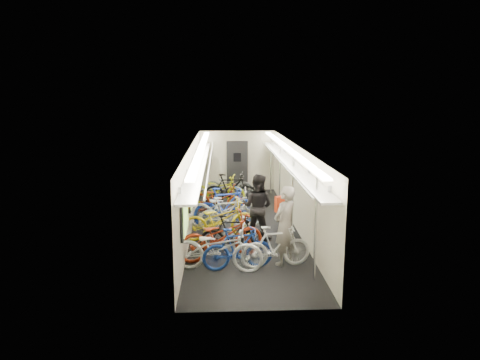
{
  "coord_description": "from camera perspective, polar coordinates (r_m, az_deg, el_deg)",
  "views": [
    {
      "loc": [
        -0.66,
        -12.03,
        3.8
      ],
      "look_at": [
        -0.06,
        1.25,
        1.15
      ],
      "focal_mm": 32.0,
      "sensor_mm": 36.0,
      "label": 1
    }
  ],
  "objects": [
    {
      "name": "backpack",
      "position": [
        10.1,
        5.46,
        -3.22
      ],
      "size": [
        0.29,
        0.21,
        0.38
      ],
      "primitive_type": "cube",
      "rotation": [
        0.0,
        0.0,
        0.32
      ],
      "color": "red",
      "rests_on": "passenger_near"
    },
    {
      "name": "bicycle_6",
      "position": [
        12.38,
        -1.98,
        -3.82
      ],
      "size": [
        2.22,
        0.84,
        1.15
      ],
      "primitive_type": "imported",
      "rotation": [
        0.0,
        0.0,
        1.54
      ],
      "color": "#ACABB0",
      "rests_on": "ground"
    },
    {
      "name": "bicycle_10",
      "position": [
        15.05,
        -3.02,
        -1.3
      ],
      "size": [
        2.13,
        1.23,
        1.06
      ],
      "primitive_type": "imported",
      "rotation": [
        0.0,
        0.0,
        1.29
      ],
      "color": "#BCC312",
      "rests_on": "ground"
    },
    {
      "name": "bicycle_8",
      "position": [
        14.0,
        -2.89,
        -2.49
      ],
      "size": [
        1.91,
        1.17,
        0.95
      ],
      "primitive_type": "imported",
      "rotation": [
        0.0,
        0.0,
        1.24
      ],
      "color": "maroon",
      "rests_on": "ground"
    },
    {
      "name": "bicycle_3",
      "position": [
        10.42,
        -0.96,
        -7.26
      ],
      "size": [
        1.63,
        0.46,
        0.98
      ],
      "primitive_type": "imported",
      "rotation": [
        0.0,
        0.0,
        1.57
      ],
      "color": "black",
      "rests_on": "ground"
    },
    {
      "name": "bicycle_12",
      "position": [
        16.1,
        -1.5,
        -0.65
      ],
      "size": [
        1.89,
        0.93,
        0.95
      ],
      "primitive_type": "imported",
      "rotation": [
        0.0,
        0.0,
        1.4
      ],
      "color": "#5B5C5F",
      "rests_on": "ground"
    },
    {
      "name": "bicycle_4",
      "position": [
        11.46,
        -2.83,
        -5.3
      ],
      "size": [
        2.13,
        1.14,
        1.06
      ],
      "primitive_type": "imported",
      "rotation": [
        0.0,
        0.0,
        1.79
      ],
      "color": "gold",
      "rests_on": "ground"
    },
    {
      "name": "bicycle_1",
      "position": [
        9.52,
        -0.25,
        -9.13
      ],
      "size": [
        1.66,
        0.74,
        0.96
      ],
      "primitive_type": "imported",
      "rotation": [
        0.0,
        0.0,
        1.76
      ],
      "color": "navy",
      "rests_on": "ground"
    },
    {
      "name": "bicycle_11",
      "position": [
        9.66,
        4.8,
        -8.82
      ],
      "size": [
        1.68,
        0.77,
        0.97
      ],
      "primitive_type": "imported",
      "rotation": [
        0.0,
        0.0,
        1.77
      ],
      "color": "silver",
      "rests_on": "ground"
    },
    {
      "name": "bicycle_0",
      "position": [
        9.44,
        -2.94,
        -9.06
      ],
      "size": [
        2.08,
        1.07,
        1.04
      ],
      "primitive_type": "imported",
      "rotation": [
        0.0,
        0.0,
        1.37
      ],
      "color": "silver",
      "rests_on": "ground"
    },
    {
      "name": "train_car_shell",
      "position": [
        12.92,
        -1.25,
        1.73
      ],
      "size": [
        10.0,
        10.0,
        10.0
      ],
      "color": "black",
      "rests_on": "ground"
    },
    {
      "name": "bicycle_9",
      "position": [
        14.84,
        -1.28,
        -1.31
      ],
      "size": [
        1.89,
        0.55,
        1.13
      ],
      "primitive_type": "imported",
      "rotation": [
        0.0,
        0.0,
        1.58
      ],
      "color": "black",
      "rests_on": "ground"
    },
    {
      "name": "passenger_mid",
      "position": [
        11.41,
        2.35,
        -3.56
      ],
      "size": [
        1.06,
        0.97,
        1.76
      ],
      "primitive_type": "imported",
      "rotation": [
        0.0,
        0.0,
        2.7
      ],
      "color": "black",
      "rests_on": "ground"
    },
    {
      "name": "passenger_near",
      "position": [
        9.73,
        6.01,
        -6.06
      ],
      "size": [
        0.78,
        0.78,
        1.82
      ],
      "primitive_type": "imported",
      "rotation": [
        0.0,
        0.0,
        3.91
      ],
      "color": "gray",
      "rests_on": "ground"
    },
    {
      "name": "bicycle_2",
      "position": [
        10.09,
        -2.53,
        -7.53
      ],
      "size": [
        2.21,
        1.38,
        1.1
      ],
      "primitive_type": "imported",
      "rotation": [
        0.0,
        0.0,
        1.91
      ],
      "color": "maroon",
      "rests_on": "ground"
    },
    {
      "name": "bicycle_5",
      "position": [
        12.22,
        -1.82,
        -4.47
      ],
      "size": [
        1.67,
        0.73,
        0.97
      ],
      "primitive_type": "imported",
      "rotation": [
        0.0,
        0.0,
        1.75
      ],
      "color": "silver",
      "rests_on": "ground"
    },
    {
      "name": "bicycle_7",
      "position": [
        12.6,
        -1.94,
        -3.53
      ],
      "size": [
        2.02,
        1.08,
        1.17
      ],
      "primitive_type": "imported",
      "rotation": [
        0.0,
        0.0,
        1.86
      ],
      "color": "#1C3BAD",
      "rests_on": "ground"
    }
  ]
}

